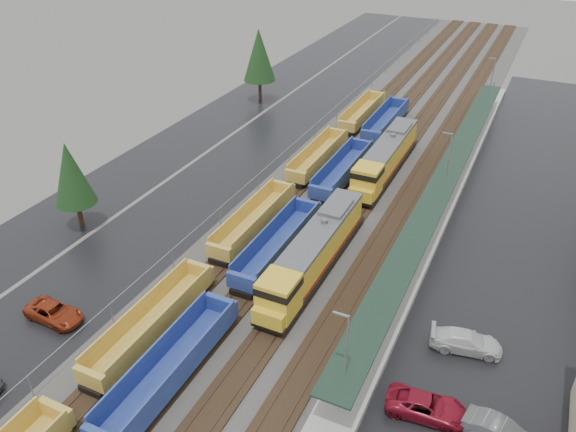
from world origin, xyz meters
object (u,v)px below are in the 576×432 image
at_px(locomotive_trail, 385,159).
at_px(parked_car_west_c, 54,313).
at_px(well_string_blue, 232,297).
at_px(parked_car_east_b, 426,406).
at_px(locomotive_lead, 313,254).
at_px(parked_car_east_c, 466,342).
at_px(well_string_yellow, 210,265).

relative_size(locomotive_trail, parked_car_west_c, 3.76).
height_order(well_string_blue, parked_car_east_b, well_string_blue).
bearing_deg(locomotive_lead, parked_car_west_c, -138.87).
bearing_deg(parked_car_east_c, parked_car_west_c, 98.61).
height_order(well_string_blue, parked_car_west_c, well_string_blue).
relative_size(well_string_blue, parked_car_east_c, 18.82).
xyz_separation_m(locomotive_trail, well_string_yellow, (-8.00, -24.81, -1.12)).
bearing_deg(well_string_yellow, parked_car_west_c, -128.21).
bearing_deg(parked_car_east_b, parked_car_east_c, -15.24).
bearing_deg(parked_car_east_c, well_string_yellow, 80.11).
distance_m(locomotive_lead, locomotive_trail, 21.00).
height_order(well_string_yellow, parked_car_east_b, well_string_yellow).
xyz_separation_m(locomotive_trail, parked_car_east_c, (13.76, -24.42, -1.51)).
xyz_separation_m(locomotive_trail, parked_car_east_b, (12.52, -31.49, -1.54)).
distance_m(parked_car_east_b, parked_car_east_c, 7.17).
bearing_deg(parked_car_west_c, well_string_yellow, -36.15).
distance_m(well_string_blue, parked_car_west_c, 13.96).
bearing_deg(well_string_yellow, parked_car_east_c, 1.02).
xyz_separation_m(well_string_yellow, parked_car_east_c, (21.76, 0.39, -0.39)).
bearing_deg(locomotive_trail, parked_car_east_c, -60.60).
bearing_deg(parked_car_east_c, parked_car_east_b, 159.14).
height_order(locomotive_trail, parked_car_west_c, locomotive_trail).
height_order(parked_car_east_b, parked_car_east_c, parked_car_east_c).
height_order(locomotive_lead, well_string_blue, locomotive_lead).
bearing_deg(well_string_blue, locomotive_lead, 59.72).
relative_size(well_string_yellow, parked_car_west_c, 19.22).
xyz_separation_m(locomotive_lead, parked_car_west_c, (-16.00, -13.97, -1.58)).
relative_size(locomotive_lead, parked_car_east_b, 3.57).
distance_m(locomotive_trail, well_string_blue, 28.16).
distance_m(well_string_yellow, parked_car_east_b, 21.58).
relative_size(parked_car_west_c, parked_car_east_b, 0.95).
bearing_deg(parked_car_east_b, well_string_yellow, 66.69).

